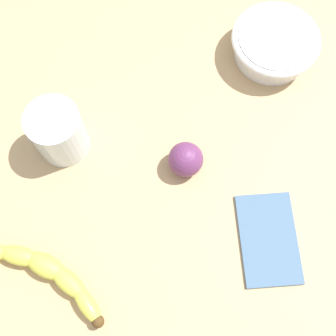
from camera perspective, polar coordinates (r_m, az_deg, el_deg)
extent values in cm
cube|color=tan|center=(76.58, -1.24, -0.08)|extent=(120.00, 120.00, 3.00)
ellipsoid|color=#DEDE4B|center=(70.25, -10.56, -17.14)|extent=(6.97, 5.95, 2.52)
ellipsoid|color=#DEDE4B|center=(71.02, -12.92, -14.35)|extent=(6.72, 7.06, 3.01)
ellipsoid|color=#DEDE4B|center=(72.15, -15.74, -12.21)|extent=(6.26, 7.61, 3.50)
ellipsoid|color=#DEDE4B|center=(73.56, -18.86, -10.82)|extent=(4.61, 7.30, 3.01)
sphere|color=#513819|center=(69.92, -9.15, -19.22)|extent=(1.92, 1.92, 1.92)
cylinder|color=silver|center=(74.20, -14.16, 4.58)|extent=(8.85, 8.85, 10.12)
cylinder|color=#8E679C|center=(74.36, -14.13, 4.52)|extent=(8.35, 8.35, 9.24)
cylinder|color=white|center=(85.28, 13.63, 15.28)|extent=(13.72, 13.72, 5.38)
torus|color=white|center=(83.62, 13.97, 16.08)|extent=(16.11, 16.11, 1.20)
sphere|color=#6B3360|center=(72.63, 2.32, 1.50)|extent=(5.91, 5.91, 5.91)
cube|color=slate|center=(73.47, 13.00, -9.02)|extent=(15.53, 9.98, 0.60)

